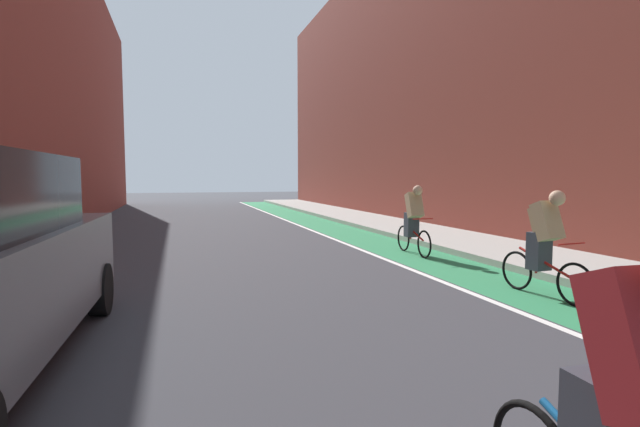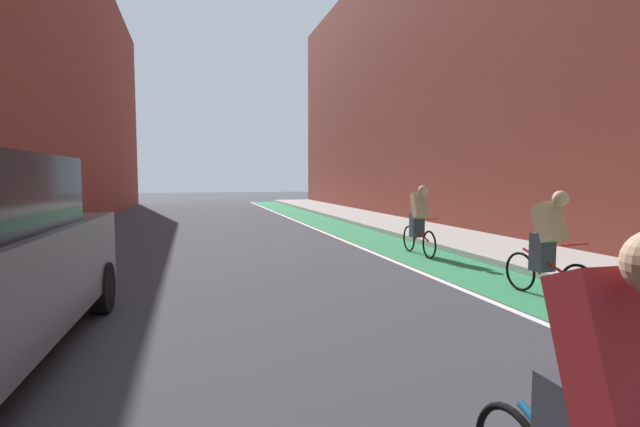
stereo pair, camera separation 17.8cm
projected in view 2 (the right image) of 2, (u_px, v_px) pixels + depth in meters
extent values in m
plane|color=#38383D|center=(253.00, 254.00, 10.65)|extent=(90.95, 90.95, 0.00)
cube|color=#2D8451|center=(369.00, 238.00, 13.54)|extent=(1.60, 41.34, 0.00)
cube|color=white|center=(340.00, 239.00, 13.30)|extent=(0.12, 41.34, 0.00)
cube|color=#A8A59E|center=(433.00, 233.00, 14.09)|extent=(2.56, 41.34, 0.14)
cube|color=brown|center=(471.00, 58.00, 16.22)|extent=(2.40, 37.34, 11.85)
cylinder|color=black|center=(102.00, 288.00, 6.04)|extent=(0.24, 0.67, 0.66)
cube|color=maroon|center=(613.00, 346.00, 1.71)|extent=(0.34, 0.41, 0.60)
torus|color=black|center=(578.00, 286.00, 6.25)|extent=(0.09, 0.61, 0.61)
torus|color=black|center=(520.00, 271.00, 7.23)|extent=(0.09, 0.61, 0.61)
cylinder|color=red|center=(548.00, 263.00, 6.72)|extent=(0.11, 0.96, 0.33)
cylinder|color=red|center=(538.00, 256.00, 6.89)|extent=(0.05, 0.12, 0.55)
cylinder|color=red|center=(575.00, 245.00, 6.28)|extent=(0.48, 0.06, 0.02)
cube|color=#333842|center=(542.00, 252.00, 6.81)|extent=(0.30, 0.26, 0.56)
cube|color=tan|center=(551.00, 222.00, 6.65)|extent=(0.35, 0.42, 0.60)
sphere|color=tan|center=(561.00, 198.00, 6.48)|extent=(0.22, 0.22, 0.22)
cube|color=tan|center=(544.00, 219.00, 6.77)|extent=(0.28, 0.29, 0.39)
torus|color=black|center=(429.00, 245.00, 10.07)|extent=(0.06, 0.62, 0.62)
torus|color=black|center=(409.00, 239.00, 11.08)|extent=(0.06, 0.62, 0.62)
cylinder|color=red|center=(419.00, 232.00, 10.56)|extent=(0.07, 0.96, 0.33)
cylinder|color=red|center=(415.00, 228.00, 10.73)|extent=(0.04, 0.12, 0.55)
cylinder|color=red|center=(428.00, 219.00, 10.10)|extent=(0.48, 0.04, 0.02)
cube|color=#333842|center=(417.00, 225.00, 10.65)|extent=(0.29, 0.25, 0.56)
cube|color=tan|center=(420.00, 205.00, 10.49)|extent=(0.33, 0.41, 0.60)
sphere|color=tan|center=(423.00, 190.00, 10.31)|extent=(0.22, 0.22, 0.22)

